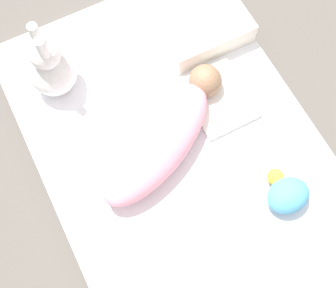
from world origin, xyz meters
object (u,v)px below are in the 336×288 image
object	(u,v)px
swaddled_baby	(161,136)
bunny_plush	(51,68)
turtle_plush	(287,194)
pillow	(195,15)

from	to	relation	value
swaddled_baby	bunny_plush	world-z (taller)	bunny_plush
swaddled_baby	turtle_plush	xyz separation A→B (m)	(-0.34, -0.26, -0.02)
swaddled_baby	bunny_plush	distance (m)	0.43
swaddled_baby	pillow	size ratio (longest dim) A/B	1.66
pillow	turtle_plush	world-z (taller)	pillow
bunny_plush	turtle_plush	size ratio (longest dim) A/B	1.97
pillow	bunny_plush	size ratio (longest dim) A/B	1.14
pillow	turtle_plush	distance (m)	0.72
bunny_plush	swaddled_baby	bearing A→B (deg)	-148.92
pillow	bunny_plush	world-z (taller)	bunny_plush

